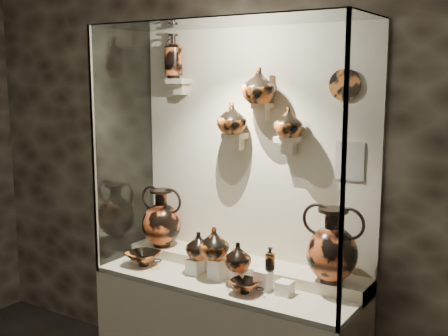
{
  "coord_description": "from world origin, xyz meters",
  "views": [
    {
      "loc": [
        1.79,
        -0.67,
        2.08
      ],
      "look_at": [
        -0.04,
        2.2,
        1.52
      ],
      "focal_mm": 45.0,
      "sensor_mm": 36.0,
      "label": 1
    }
  ],
  "objects_px": {
    "kylix_left": "(144,257)",
    "ovoid_vase_a": "(232,118)",
    "jug_b": "(214,243)",
    "ovoid_vase_c": "(288,122)",
    "amphora_left": "(162,218)",
    "amphora_right": "(332,245)",
    "jug_a": "(199,246)",
    "ovoid_vase_b": "(259,85)",
    "jug_c": "(238,257)",
    "lekythos_small": "(270,258)",
    "kylix_right": "(245,285)",
    "lekythos_tall": "(174,53)"
  },
  "relations": [
    {
      "from": "jug_a",
      "to": "ovoid_vase_b",
      "type": "relative_size",
      "value": 0.79
    },
    {
      "from": "jug_c",
      "to": "lekythos_small",
      "type": "bearing_deg",
      "value": 16.3
    },
    {
      "from": "jug_a",
      "to": "lekythos_small",
      "type": "distance_m",
      "value": 0.51
    },
    {
      "from": "amphora_right",
      "to": "ovoid_vase_b",
      "type": "height_order",
      "value": "ovoid_vase_b"
    },
    {
      "from": "amphora_left",
      "to": "lekythos_tall",
      "type": "xyz_separation_m",
      "value": [
        0.06,
        0.09,
        1.13
      ]
    },
    {
      "from": "kylix_left",
      "to": "ovoid_vase_c",
      "type": "relative_size",
      "value": 1.54
    },
    {
      "from": "jug_a",
      "to": "amphora_left",
      "type": "bearing_deg",
      "value": 168.63
    },
    {
      "from": "amphora_right",
      "to": "ovoid_vase_a",
      "type": "height_order",
      "value": "ovoid_vase_a"
    },
    {
      "from": "amphora_left",
      "to": "jug_a",
      "type": "bearing_deg",
      "value": -4.55
    },
    {
      "from": "jug_c",
      "to": "kylix_left",
      "type": "distance_m",
      "value": 0.72
    },
    {
      "from": "amphora_left",
      "to": "amphora_right",
      "type": "relative_size",
      "value": 0.93
    },
    {
      "from": "lekythos_small",
      "to": "ovoid_vase_b",
      "type": "relative_size",
      "value": 0.73
    },
    {
      "from": "jug_a",
      "to": "jug_c",
      "type": "height_order",
      "value": "jug_a"
    },
    {
      "from": "lekythos_small",
      "to": "kylix_left",
      "type": "relative_size",
      "value": 0.56
    },
    {
      "from": "jug_a",
      "to": "kylix_left",
      "type": "height_order",
      "value": "jug_a"
    },
    {
      "from": "ovoid_vase_b",
      "to": "ovoid_vase_c",
      "type": "bearing_deg",
      "value": 8.26
    },
    {
      "from": "jug_c",
      "to": "ovoid_vase_b",
      "type": "relative_size",
      "value": 0.79
    },
    {
      "from": "jug_b",
      "to": "lekythos_tall",
      "type": "distance_m",
      "value": 1.31
    },
    {
      "from": "ovoid_vase_a",
      "to": "ovoid_vase_c",
      "type": "relative_size",
      "value": 1.09
    },
    {
      "from": "jug_b",
      "to": "amphora_right",
      "type": "bearing_deg",
      "value": -8.49
    },
    {
      "from": "jug_c",
      "to": "ovoid_vase_a",
      "type": "relative_size",
      "value": 0.86
    },
    {
      "from": "lekythos_tall",
      "to": "lekythos_small",
      "type": "bearing_deg",
      "value": -4.09
    },
    {
      "from": "ovoid_vase_a",
      "to": "ovoid_vase_c",
      "type": "distance_m",
      "value": 0.39
    },
    {
      "from": "lekythos_tall",
      "to": "jug_b",
      "type": "bearing_deg",
      "value": -16.64
    },
    {
      "from": "amphora_left",
      "to": "jug_c",
      "type": "distance_m",
      "value": 0.77
    },
    {
      "from": "amphora_left",
      "to": "lekythos_tall",
      "type": "height_order",
      "value": "lekythos_tall"
    },
    {
      "from": "ovoid_vase_a",
      "to": "ovoid_vase_b",
      "type": "relative_size",
      "value": 0.91
    },
    {
      "from": "kylix_right",
      "to": "amphora_right",
      "type": "bearing_deg",
      "value": 24.23
    },
    {
      "from": "jug_b",
      "to": "kylix_left",
      "type": "relative_size",
      "value": 0.71
    },
    {
      "from": "kylix_right",
      "to": "jug_a",
      "type": "bearing_deg",
      "value": 155.48
    },
    {
      "from": "amphora_right",
      "to": "ovoid_vase_a",
      "type": "distance_m",
      "value": 1.01
    },
    {
      "from": "jug_a",
      "to": "jug_b",
      "type": "bearing_deg",
      "value": -0.69
    },
    {
      "from": "amphora_left",
      "to": "jug_a",
      "type": "relative_size",
      "value": 2.36
    },
    {
      "from": "amphora_right",
      "to": "jug_b",
      "type": "height_order",
      "value": "amphora_right"
    },
    {
      "from": "kylix_left",
      "to": "ovoid_vase_a",
      "type": "distance_m",
      "value": 1.1
    },
    {
      "from": "amphora_right",
      "to": "lekythos_tall",
      "type": "relative_size",
      "value": 1.33
    },
    {
      "from": "jug_c",
      "to": "amphora_right",
      "type": "bearing_deg",
      "value": 27.74
    },
    {
      "from": "amphora_right",
      "to": "kylix_right",
      "type": "height_order",
      "value": "amphora_right"
    },
    {
      "from": "jug_a",
      "to": "kylix_left",
      "type": "xyz_separation_m",
      "value": [
        -0.4,
        -0.07,
        -0.13
      ]
    },
    {
      "from": "jug_a",
      "to": "lekythos_small",
      "type": "height_order",
      "value": "lekythos_small"
    },
    {
      "from": "kylix_right",
      "to": "ovoid_vase_a",
      "type": "relative_size",
      "value": 1.16
    },
    {
      "from": "jug_b",
      "to": "lekythos_small",
      "type": "xyz_separation_m",
      "value": [
        0.38,
        0.02,
        -0.03
      ]
    },
    {
      "from": "amphora_right",
      "to": "ovoid_vase_c",
      "type": "relative_size",
      "value": 2.41
    },
    {
      "from": "amphora_left",
      "to": "lekythos_small",
      "type": "height_order",
      "value": "amphora_left"
    },
    {
      "from": "jug_b",
      "to": "kylix_right",
      "type": "relative_size",
      "value": 0.86
    },
    {
      "from": "lekythos_tall",
      "to": "ovoid_vase_a",
      "type": "relative_size",
      "value": 1.67
    },
    {
      "from": "jug_c",
      "to": "ovoid_vase_b",
      "type": "bearing_deg",
      "value": 100.89
    },
    {
      "from": "ovoid_vase_a",
      "to": "ovoid_vase_b",
      "type": "bearing_deg",
      "value": -21.02
    },
    {
      "from": "jug_a",
      "to": "kylix_right",
      "type": "bearing_deg",
      "value": -7.05
    },
    {
      "from": "jug_b",
      "to": "kylix_left",
      "type": "height_order",
      "value": "jug_b"
    }
  ]
}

